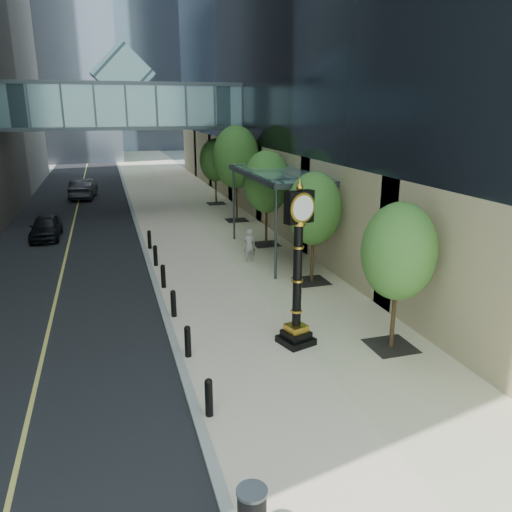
# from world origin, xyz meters

# --- Properties ---
(ground) EXTENTS (320.00, 320.00, 0.00)m
(ground) POSITION_xyz_m (0.00, 0.00, 0.00)
(ground) COLOR gray
(ground) RESTS_ON ground
(road) EXTENTS (8.00, 180.00, 0.02)m
(road) POSITION_xyz_m (-7.00, 40.00, 0.01)
(road) COLOR black
(road) RESTS_ON ground
(sidewalk) EXTENTS (8.00, 180.00, 0.06)m
(sidewalk) POSITION_xyz_m (1.00, 40.00, 0.03)
(sidewalk) COLOR beige
(sidewalk) RESTS_ON ground
(curb) EXTENTS (0.25, 180.00, 0.07)m
(curb) POSITION_xyz_m (-3.00, 40.00, 0.04)
(curb) COLOR gray
(curb) RESTS_ON ground
(skywalk) EXTENTS (17.00, 4.20, 5.80)m
(skywalk) POSITION_xyz_m (-3.00, 28.00, 7.71)
(skywalk) COLOR slate
(skywalk) RESTS_ON ground
(entrance_canopy) EXTENTS (3.00, 8.00, 4.38)m
(entrance_canopy) POSITION_xyz_m (3.48, 14.00, 4.19)
(entrance_canopy) COLOR #383F44
(entrance_canopy) RESTS_ON ground
(bollard_row) EXTENTS (0.20, 16.20, 0.90)m
(bollard_row) POSITION_xyz_m (-2.70, 9.00, 0.51)
(bollard_row) COLOR black
(bollard_row) RESTS_ON sidewalk
(street_trees) EXTENTS (3.04, 28.37, 6.26)m
(street_trees) POSITION_xyz_m (3.60, 17.73, 3.69)
(street_trees) COLOR black
(street_trees) RESTS_ON sidewalk
(street_clock) EXTENTS (1.21, 1.21, 5.17)m
(street_clock) POSITION_xyz_m (0.77, 4.08, 2.30)
(street_clock) COLOR black
(street_clock) RESTS_ON sidewalk
(pedestrian) EXTENTS (0.64, 0.45, 1.69)m
(pedestrian) POSITION_xyz_m (1.80, 13.14, 0.90)
(pedestrian) COLOR #A29C94
(pedestrian) RESTS_ON sidewalk
(car_near) EXTENTS (1.68, 3.99, 1.35)m
(car_near) POSITION_xyz_m (-8.28, 21.16, 0.69)
(car_near) COLOR black
(car_near) RESTS_ON road
(car_far) EXTENTS (2.30, 5.18, 1.65)m
(car_far) POSITION_xyz_m (-6.58, 35.02, 0.85)
(car_far) COLOR black
(car_far) RESTS_ON road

